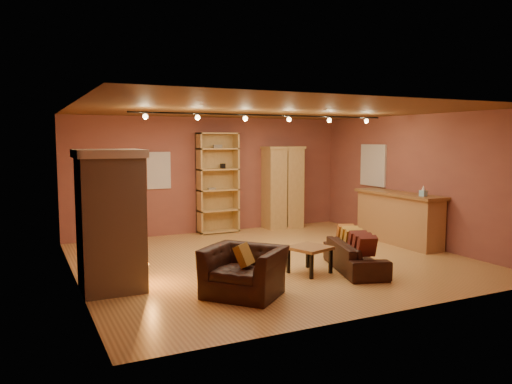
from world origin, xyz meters
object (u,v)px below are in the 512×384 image
fireplace (111,220)px  armoire (283,187)px  bar_counter (398,218)px  loveseat (355,250)px  armchair (244,263)px  coffee_table (310,250)px  bookcase (217,182)px

fireplace → armoire: bearing=36.2°
bar_counter → loveseat: size_ratio=1.33×
loveseat → armchair: size_ratio=1.37×
loveseat → coffee_table: bearing=95.5°
armchair → coffee_table: size_ratio=1.67×
bookcase → coffee_table: bearing=-89.6°
loveseat → bookcase: bearing=28.6°
loveseat → bar_counter: bearing=-39.4°
armchair → loveseat: bearing=59.5°
armchair → bar_counter: bearing=71.2°
fireplace → loveseat: fireplace is taller
bar_counter → loveseat: bearing=-147.1°
fireplace → armoire: 6.07m
bookcase → bar_counter: (3.09, -2.95, -0.67)m
bar_counter → armchair: bearing=-157.5°
bookcase → loveseat: bearing=-79.1°
armchair → coffee_table: (1.50, 0.61, -0.08)m
bar_counter → loveseat: (-2.25, -1.45, -0.21)m
bookcase → armchair: bookcase is taller
bar_counter → armchair: (-4.56, -1.89, -0.09)m
bookcase → loveseat: bookcase is taller
armchair → armoire: bearing=104.3°
fireplace → loveseat: size_ratio=1.20×
bookcase → armoire: (1.76, -0.14, -0.19)m
armoire → bar_counter: 3.16m
fireplace → bar_counter: fireplace is taller
armoire → bar_counter: (1.34, -2.82, -0.48)m
bookcase → bar_counter: bearing=-43.7°
armoire → loveseat: size_ratio=1.19×
bar_counter → loveseat: 2.68m
coffee_table → fireplace: bearing=170.9°
loveseat → coffee_table: size_ratio=2.28×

